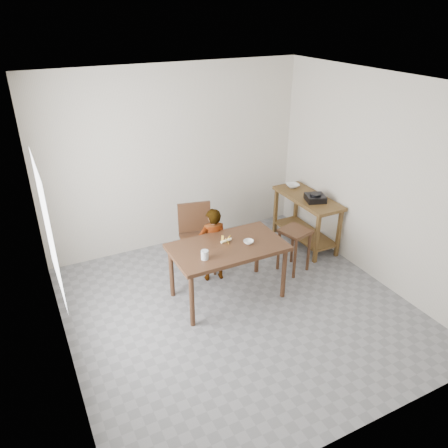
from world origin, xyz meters
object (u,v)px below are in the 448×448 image
child (213,245)px  stool (294,250)px  dining_table (228,271)px  prep_counter (306,220)px  dining_chair (198,240)px

child → stool: (1.10, -0.30, -0.21)m
dining_table → child: child is taller
child → stool: size_ratio=1.66×
dining_table → child: 0.48m
prep_counter → stool: prep_counter is taller
dining_table → prep_counter: bearing=22.1°
dining_table → prep_counter: 1.86m
dining_table → prep_counter: (1.72, 0.70, 0.03)m
child → dining_chair: child is taller
prep_counter → child: (-1.71, -0.25, 0.13)m
stool → prep_counter: bearing=42.5°
dining_chair → dining_table: bearing=-71.8°
child → dining_chair: 0.32m
dining_table → stool: size_ratio=2.21×
stool → child: bearing=164.6°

